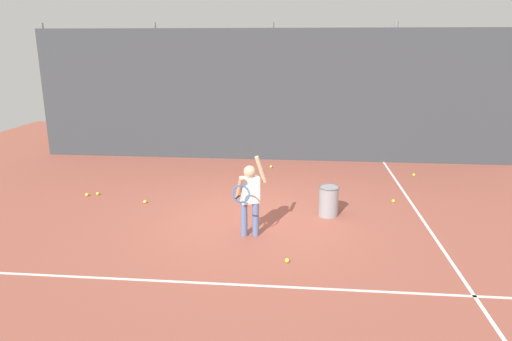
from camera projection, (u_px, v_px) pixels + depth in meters
ground_plane at (255, 218)px, 8.51m from camera, size 20.00×20.00×0.00m
court_line_baseline at (237, 285)px, 6.16m from camera, size 9.00×0.05×0.00m
court_line_sideline at (413, 205)px, 9.19m from camera, size 0.05×9.00×0.00m
back_fence_windscreen at (272, 96)px, 12.34m from camera, size 12.78×0.08×3.48m
fence_post_0 at (49, 91)px, 12.96m from camera, size 0.09×0.09×3.63m
fence_post_1 at (158, 92)px, 12.67m from camera, size 0.09×0.09×3.63m
fence_post_2 at (272, 93)px, 12.38m from camera, size 0.09×0.09×3.63m
fence_post_3 at (391, 94)px, 12.09m from camera, size 0.09×0.09×3.63m
tennis_player at (249, 194)px, 7.53m from camera, size 0.52×0.78×1.35m
ball_hopper at (329, 201)px, 8.56m from camera, size 0.38×0.38×0.56m
tennis_ball_0 at (414, 175)px, 11.17m from camera, size 0.07×0.07×0.07m
tennis_ball_1 at (98, 194)px, 9.78m from camera, size 0.07×0.07×0.07m
tennis_ball_2 at (145, 202)px, 9.28m from camera, size 0.07×0.07×0.07m
tennis_ball_3 at (393, 201)px, 9.33m from camera, size 0.07×0.07×0.07m
tennis_ball_4 at (287, 261)px, 6.77m from camera, size 0.07×0.07×0.07m
tennis_ball_5 at (87, 195)px, 9.71m from camera, size 0.07×0.07×0.07m
tennis_ball_6 at (271, 167)px, 11.92m from camera, size 0.07×0.07×0.07m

